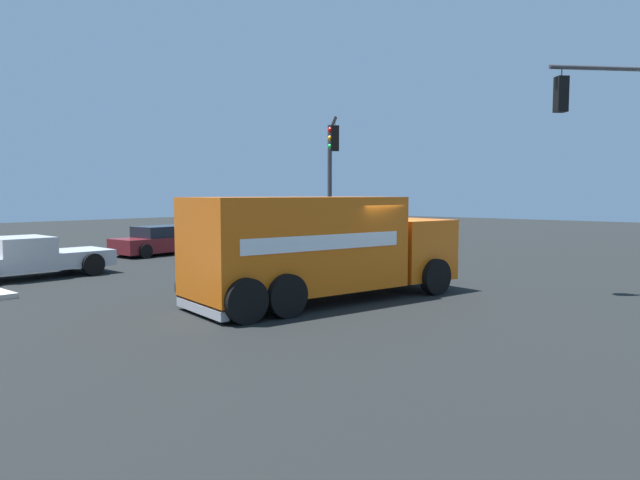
{
  "coord_description": "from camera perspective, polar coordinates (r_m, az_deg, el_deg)",
  "views": [
    {
      "loc": [
        -9.57,
        12.73,
        2.79
      ],
      "look_at": [
        0.1,
        1.72,
        1.61
      ],
      "focal_mm": 32.4,
      "sensor_mm": 36.0,
      "label": 1
    }
  ],
  "objects": [
    {
      "name": "ground_plane",
      "position": [
        16.17,
        4.33,
        -5.37
      ],
      "size": [
        100.0,
        100.0,
        0.0
      ],
      "primitive_type": "plane",
      "color": "black"
    },
    {
      "name": "delivery_truck",
      "position": [
        15.03,
        0.05,
        -0.64
      ],
      "size": [
        4.12,
        7.88,
        2.71
      ],
      "color": "orange",
      "rests_on": "ground"
    },
    {
      "name": "traffic_light_primary",
      "position": [
        24.8,
        1.1,
        7.09
      ],
      "size": [
        3.13,
        3.32,
        5.87
      ],
      "color": "#38383D",
      "rests_on": "ground"
    },
    {
      "name": "pickup_silver",
      "position": [
        21.43,
        -26.96,
        -1.44
      ],
      "size": [
        2.38,
        5.26,
        1.38
      ],
      "color": "#B7BABF",
      "rests_on": "ground"
    },
    {
      "name": "sedan_maroon",
      "position": [
        27.64,
        -15.46,
        -0.07
      ],
      "size": [
        2.19,
        4.38,
        1.31
      ],
      "color": "maroon",
      "rests_on": "ground"
    }
  ]
}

